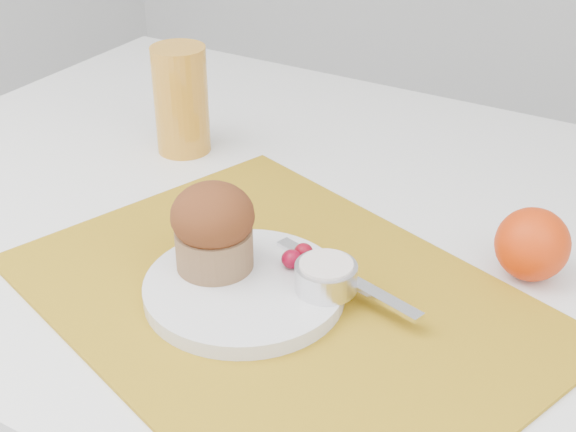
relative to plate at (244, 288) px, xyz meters
The scene contains 10 objects.
placemat 0.03m from the plate, 22.53° to the left, with size 0.49×0.36×0.00m, color #AC8118.
plate is the anchor object (origin of this frame).
ramekin 0.08m from the plate, 22.91° to the left, with size 0.06×0.06×0.02m, color silver.
cream 0.08m from the plate, 22.91° to the left, with size 0.05×0.05×0.01m, color silver.
raspberry_near 0.07m from the plate, 65.49° to the left, with size 0.02×0.02×0.02m, color #5B020E.
raspberry_far 0.05m from the plate, 59.95° to the left, with size 0.02×0.02×0.02m, color #610214.
butter_knife 0.10m from the plate, 33.22° to the left, with size 0.17×0.01×0.00m, color white.
orange 0.28m from the plate, 38.68° to the left, with size 0.07×0.07×0.07m, color #E43B08.
juice_glass 0.34m from the plate, 136.61° to the left, with size 0.07×0.07×0.14m, color orange.
muffin 0.06m from the plate, 167.02° to the left, with size 0.08×0.08×0.09m.
Camera 1 is at (0.34, -0.63, 1.20)m, focal length 50.00 mm.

